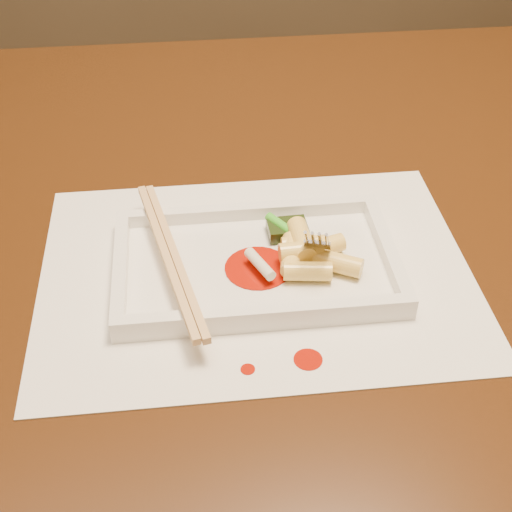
{
  "coord_description": "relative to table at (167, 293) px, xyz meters",
  "views": [
    {
      "loc": [
        0.03,
        -0.59,
        1.19
      ],
      "look_at": [
        0.09,
        -0.09,
        0.77
      ],
      "focal_mm": 50.0,
      "sensor_mm": 36.0,
      "label": 1
    }
  ],
  "objects": [
    {
      "name": "veg_piece",
      "position": [
        0.12,
        -0.05,
        0.12
      ],
      "size": [
        0.04,
        0.03,
        0.01
      ],
      "primitive_type": "cube",
      "rotation": [
        0.0,
        0.0,
        0.04
      ],
      "color": "black",
      "rests_on": "plate_base"
    },
    {
      "name": "plate_rim_near",
      "position": [
        0.09,
        -0.17,
        0.12
      ],
      "size": [
        0.26,
        0.01,
        0.01
      ],
      "primitive_type": "cube",
      "color": "white",
      "rests_on": "plate_base"
    },
    {
      "name": "plate_rim_left",
      "position": [
        -0.03,
        -0.09,
        0.12
      ],
      "size": [
        0.01,
        0.14,
        0.01
      ],
      "primitive_type": "cube",
      "color": "white",
      "rests_on": "plate_base"
    },
    {
      "name": "rice_cake_5",
      "position": [
        0.13,
        -0.1,
        0.13
      ],
      "size": [
        0.04,
        0.02,
        0.02
      ],
      "primitive_type": "cylinder",
      "rotation": [
        1.57,
        0.0,
        1.63
      ],
      "color": "#FFE977",
      "rests_on": "plate_base"
    },
    {
      "name": "rice_cake_1",
      "position": [
        0.14,
        -0.08,
        0.12
      ],
      "size": [
        0.04,
        0.02,
        0.02
      ],
      "primitive_type": "cylinder",
      "rotation": [
        1.57,
        0.0,
        1.56
      ],
      "color": "#FFE977",
      "rests_on": "plate_base"
    },
    {
      "name": "scallion_green",
      "position": [
        0.13,
        -0.07,
        0.12
      ],
      "size": [
        0.05,
        0.08,
        0.01
      ],
      "primitive_type": "cylinder",
      "rotation": [
        1.57,
        0.0,
        0.59
      ],
      "color": "green",
      "rests_on": "plate_base"
    },
    {
      "name": "sauce_splatter_a",
      "position": [
        0.12,
        -0.21,
        0.1
      ],
      "size": [
        0.02,
        0.02,
        0.0
      ],
      "primitive_type": "cylinder",
      "color": "#A61304",
      "rests_on": "placemat"
    },
    {
      "name": "plate_rim_right",
      "position": [
        0.21,
        -0.09,
        0.12
      ],
      "size": [
        0.01,
        0.14,
        0.01
      ],
      "primitive_type": "cube",
      "color": "white",
      "rests_on": "plate_base"
    },
    {
      "name": "sauce_splatter_b",
      "position": [
        0.07,
        -0.21,
        0.1
      ],
      "size": [
        0.01,
        0.01,
        0.0
      ],
      "primitive_type": "cylinder",
      "color": "#A61304",
      "rests_on": "placemat"
    },
    {
      "name": "scallion_white",
      "position": [
        0.09,
        -0.11,
        0.12
      ],
      "size": [
        0.03,
        0.04,
        0.01
      ],
      "primitive_type": "cylinder",
      "rotation": [
        1.57,
        0.0,
        0.42
      ],
      "color": "#EAEACC",
      "rests_on": "plate_base"
    },
    {
      "name": "plate_rim_far",
      "position": [
        0.09,
        -0.02,
        0.12
      ],
      "size": [
        0.26,
        0.01,
        0.01
      ],
      "primitive_type": "cube",
      "color": "white",
      "rests_on": "plate_base"
    },
    {
      "name": "fork",
      "position": [
        0.16,
        -0.07,
        0.18
      ],
      "size": [
        0.09,
        0.1,
        0.14
      ],
      "primitive_type": null,
      "color": "silver",
      "rests_on": "plate_base"
    },
    {
      "name": "rice_cake_4",
      "position": [
        0.16,
        -0.11,
        0.12
      ],
      "size": [
        0.05,
        0.04,
        0.02
      ],
      "primitive_type": "cylinder",
      "rotation": [
        1.57,
        0.0,
        1.08
      ],
      "color": "#FFE977",
      "rests_on": "plate_base"
    },
    {
      "name": "rice_cake_0",
      "position": [
        0.12,
        -0.09,
        0.12
      ],
      "size": [
        0.03,
        0.05,
        0.02
      ],
      "primitive_type": "cylinder",
      "rotation": [
        1.57,
        0.0,
        2.96
      ],
      "color": "#FFE977",
      "rests_on": "plate_base"
    },
    {
      "name": "table",
      "position": [
        0.0,
        0.0,
        0.0
      ],
      "size": [
        1.4,
        0.9,
        0.75
      ],
      "color": "black",
      "rests_on": "ground"
    },
    {
      "name": "rice_cake_3",
      "position": [
        0.13,
        -0.12,
        0.12
      ],
      "size": [
        0.05,
        0.02,
        0.02
      ],
      "primitive_type": "cylinder",
      "rotation": [
        1.57,
        0.0,
        1.44
      ],
      "color": "#FFE977",
      "rests_on": "plate_base"
    },
    {
      "name": "chopstick_a",
      "position": [
        0.01,
        -0.09,
        0.13
      ],
      "size": [
        0.05,
        0.22,
        0.01
      ],
      "primitive_type": "cube",
      "rotation": [
        0.0,
        0.0,
        0.21
      ],
      "color": "tan",
      "rests_on": "plate_rim_near"
    },
    {
      "name": "plate_base",
      "position": [
        0.09,
        -0.09,
        0.11
      ],
      "size": [
        0.26,
        0.16,
        0.01
      ],
      "primitive_type": "cube",
      "color": "white",
      "rests_on": "placemat"
    },
    {
      "name": "rice_cake_2",
      "position": [
        0.13,
        -0.08,
        0.13
      ],
      "size": [
        0.02,
        0.05,
        0.02
      ],
      "primitive_type": "cylinder",
      "rotation": [
        1.57,
        0.0,
        0.05
      ],
      "color": "#FFE977",
      "rests_on": "plate_base"
    },
    {
      "name": "sauce_blob_0",
      "position": [
        0.09,
        -0.1,
        0.11
      ],
      "size": [
        0.06,
        0.06,
        0.0
      ],
      "primitive_type": "cylinder",
      "color": "#A61304",
      "rests_on": "plate_base"
    },
    {
      "name": "rice_cake_7",
      "position": [
        0.15,
        -0.09,
        0.12
      ],
      "size": [
        0.05,
        0.03,
        0.02
      ],
      "primitive_type": "cylinder",
      "rotation": [
        1.57,
        0.0,
        1.85
      ],
      "color": "#FFE977",
      "rests_on": "plate_base"
    },
    {
      "name": "chopstick_b",
      "position": [
        0.02,
        -0.09,
        0.13
      ],
      "size": [
        0.05,
        0.22,
        0.01
      ],
      "primitive_type": "cube",
      "rotation": [
        0.0,
        0.0,
        0.21
      ],
      "color": "tan",
      "rests_on": "plate_rim_near"
    },
    {
      "name": "rice_cake_6",
      "position": [
        0.13,
        -0.1,
        0.12
      ],
      "size": [
        0.04,
        0.02,
        0.02
      ],
      "primitive_type": "cylinder",
      "rotation": [
        1.57,
        0.0,
        1.54
      ],
      "color": "#FFE977",
      "rests_on": "plate_base"
    },
    {
      "name": "placemat",
      "position": [
        0.09,
        -0.09,
        0.1
      ],
      "size": [
        0.4,
        0.3,
        0.0
      ],
      "primitive_type": "cube",
      "color": "white",
      "rests_on": "table"
    }
  ]
}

